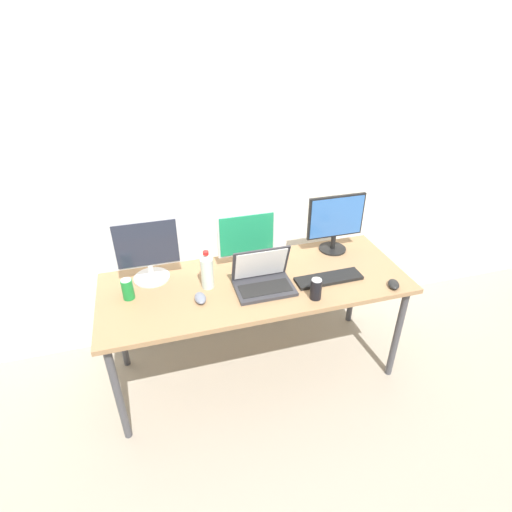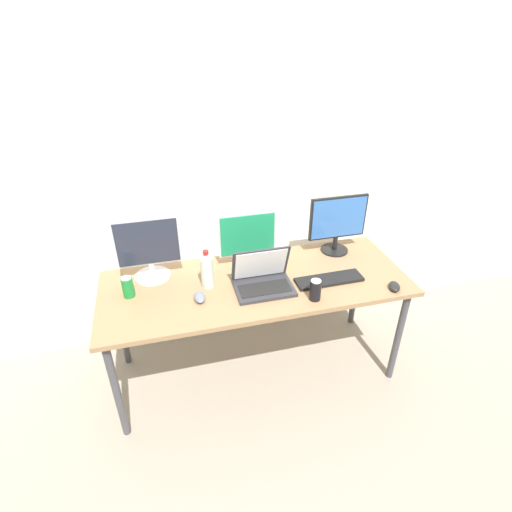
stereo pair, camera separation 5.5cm
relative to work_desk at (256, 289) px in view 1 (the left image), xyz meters
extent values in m
plane|color=gray|center=(0.00, 0.00, -0.68)|extent=(16.00, 16.00, 0.00)
cube|color=silver|center=(0.00, 0.59, 0.62)|extent=(7.00, 0.08, 2.60)
cylinder|color=#424247|center=(-0.87, -0.30, -0.32)|extent=(0.04, 0.04, 0.71)
cylinder|color=#424247|center=(0.87, -0.30, -0.32)|extent=(0.04, 0.04, 0.71)
cylinder|color=#424247|center=(-0.87, 0.30, -0.32)|extent=(0.04, 0.04, 0.71)
cylinder|color=#424247|center=(0.87, 0.30, -0.32)|extent=(0.04, 0.04, 0.71)
cube|color=#93704C|center=(0.00, 0.00, 0.05)|extent=(1.86, 0.71, 0.03)
cylinder|color=silver|center=(-0.60, 0.21, 0.07)|extent=(0.22, 0.22, 0.01)
cylinder|color=silver|center=(-0.60, 0.21, 0.11)|extent=(0.03, 0.03, 0.08)
cube|color=silver|center=(-0.60, 0.21, 0.31)|extent=(0.38, 0.02, 0.30)
cube|color=#232838|center=(-0.60, 0.20, 0.31)|extent=(0.36, 0.01, 0.28)
cylinder|color=silver|center=(0.00, 0.22, 0.07)|extent=(0.17, 0.17, 0.01)
cylinder|color=silver|center=(0.00, 0.22, 0.10)|extent=(0.03, 0.03, 0.06)
cube|color=silver|center=(0.00, 0.22, 0.28)|extent=(0.37, 0.02, 0.29)
cube|color=#1E8C59|center=(0.00, 0.21, 0.28)|extent=(0.34, 0.01, 0.26)
cylinder|color=black|center=(0.61, 0.23, 0.07)|extent=(0.18, 0.18, 0.01)
cylinder|color=black|center=(0.61, 0.23, 0.12)|extent=(0.03, 0.03, 0.09)
cube|color=black|center=(0.61, 0.23, 0.31)|extent=(0.39, 0.02, 0.29)
cube|color=#3366B2|center=(0.61, 0.21, 0.31)|extent=(0.37, 0.01, 0.27)
cube|color=#2D2D33|center=(0.02, -0.09, 0.07)|extent=(0.34, 0.24, 0.02)
cube|color=black|center=(0.02, -0.11, 0.08)|extent=(0.30, 0.13, 0.00)
cube|color=#2D2D33|center=(0.02, -0.01, 0.19)|extent=(0.34, 0.08, 0.23)
cube|color=white|center=(0.02, -0.02, 0.19)|extent=(0.31, 0.07, 0.20)
cube|color=black|center=(0.43, -0.11, 0.07)|extent=(0.42, 0.13, 0.02)
ellipsoid|color=black|center=(0.77, -0.28, 0.08)|extent=(0.10, 0.12, 0.04)
ellipsoid|color=slate|center=(-0.36, -0.10, 0.08)|extent=(0.06, 0.11, 0.04)
cylinder|color=silver|center=(-0.29, 0.03, 0.16)|extent=(0.07, 0.07, 0.19)
cone|color=silver|center=(-0.29, 0.03, 0.27)|extent=(0.07, 0.07, 0.03)
cylinder|color=red|center=(-0.29, 0.03, 0.29)|extent=(0.03, 0.03, 0.02)
cylinder|color=#197F33|center=(-0.74, 0.04, 0.12)|extent=(0.07, 0.07, 0.12)
cylinder|color=silver|center=(-0.74, 0.04, 0.18)|extent=(0.06, 0.06, 0.00)
cylinder|color=black|center=(0.28, -0.25, 0.12)|extent=(0.07, 0.07, 0.12)
cylinder|color=silver|center=(0.28, -0.25, 0.18)|extent=(0.06, 0.06, 0.00)
camera|label=1|loc=(-0.55, -1.92, 1.44)|focal=28.00mm
camera|label=2|loc=(-0.50, -1.93, 1.44)|focal=28.00mm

